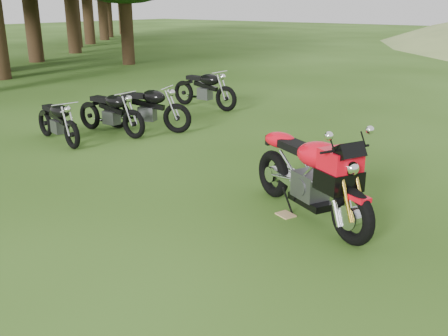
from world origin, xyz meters
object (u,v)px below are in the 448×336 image
Objects in this scene: plywood_board at (286,215)px; vintage_moto_a at (146,107)px; vintage_moto_b at (57,120)px; vintage_moto_d at (204,88)px; sport_motorcycle at (310,168)px; vintage_moto_c at (110,111)px.

plywood_board is 5.24m from vintage_moto_a.
vintage_moto_b is at bearing 176.77° from plywood_board.
plywood_board is 7.19m from vintage_moto_d.
vintage_moto_b is 4.42m from vintage_moto_d.
vintage_moto_a is (-4.78, 2.07, 0.52)m from plywood_board.
vintage_moto_d reaches higher than vintage_moto_b.
vintage_moto_a is (-5.03, 1.93, -0.15)m from sport_motorcycle.
vintage_moto_d reaches higher than vintage_moto_a.
vintage_moto_c is (-5.18, 1.41, 0.49)m from plywood_board.
vintage_moto_a is at bearing -77.24° from vintage_moto_d.
vintage_moto_b reaches higher than plywood_board.
sport_motorcycle reaches higher than plywood_board.
plywood_board is 5.39m from vintage_moto_c.
vintage_moto_b is at bearing -106.87° from vintage_moto_c.
vintage_moto_a is at bearing 156.64° from plywood_board.
plywood_board is at bearing 7.56° from vintage_moto_b.
vintage_moto_c is 0.93× the size of vintage_moto_d.
vintage_moto_a is 2.73m from vintage_moto_d.
sport_motorcycle is 0.72m from plywood_board.
sport_motorcycle reaches higher than vintage_moto_b.
plywood_board is (-0.25, -0.13, -0.66)m from sport_motorcycle.
vintage_moto_c is 3.33m from vintage_moto_d.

